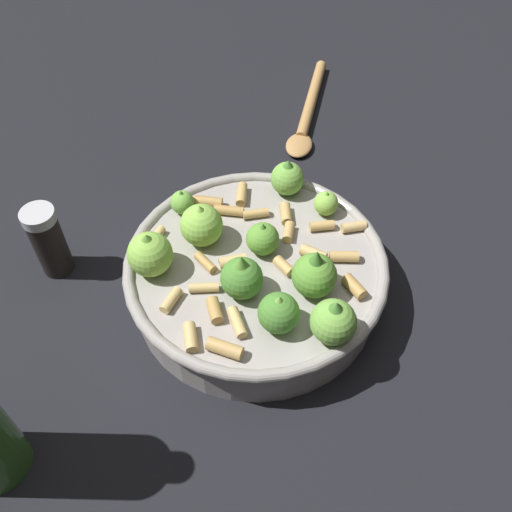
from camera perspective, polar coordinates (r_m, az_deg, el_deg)
name	(u,v)px	position (r m, az deg, el deg)	size (l,w,h in m)	color
ground_plane	(256,292)	(0.61, 0.00, -3.76)	(2.40, 2.40, 0.00)	black
cooking_pan	(256,272)	(0.58, -0.04, -1.66)	(0.27, 0.27, 0.11)	#9E9993
pepper_shaker	(48,241)	(0.63, -20.55, 1.45)	(0.04, 0.04, 0.09)	black
wooden_spoon	(308,112)	(0.84, 5.37, 14.47)	(0.20, 0.16, 0.02)	#B2844C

